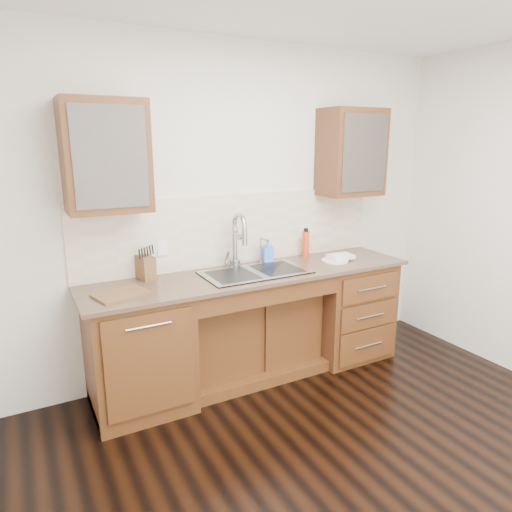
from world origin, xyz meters
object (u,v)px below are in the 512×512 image
water_bottle (306,244)px  knife_block (146,268)px  cutting_board (122,294)px  soap_bottle (268,251)px  plate (335,261)px

water_bottle → knife_block: size_ratio=1.30×
water_bottle → cutting_board: (-1.69, -0.29, -0.11)m
soap_bottle → water_bottle: 0.38m
knife_block → plate: bearing=-20.3°
soap_bottle → water_bottle: (0.38, -0.02, 0.02)m
knife_block → cutting_board: bearing=-141.2°
water_bottle → plate: water_bottle is taller
soap_bottle → knife_block: 1.06m
knife_block → cutting_board: size_ratio=0.51×
plate → water_bottle: bearing=118.8°
soap_bottle → cutting_board: (-1.31, -0.30, -0.09)m
cutting_board → water_bottle: bearing=9.6°
soap_bottle → water_bottle: size_ratio=0.84×
knife_block → soap_bottle: bearing=-10.6°
knife_block → cutting_board: (-0.25, -0.29, -0.08)m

